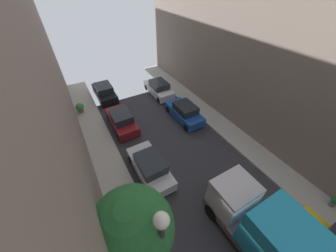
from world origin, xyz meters
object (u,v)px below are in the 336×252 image
object	(u,v)px
parked_car_left_5	(104,92)
potted_plant_0	(80,107)
street_tree_0	(132,228)
lamp_post	(163,246)
delivery_truck	(277,244)
parked_car_right_3	(184,112)
parked_car_left_3	(150,167)
potted_plant_2	(334,201)
parked_car_right_4	(159,88)
parked_car_left_4	(122,120)

from	to	relation	value
parked_car_left_5	potted_plant_0	world-z (taller)	parked_car_left_5
street_tree_0	lamp_post	world-z (taller)	lamp_post
delivery_truck	street_tree_0	xyz separation A→B (m)	(-5.24, 2.66, 2.46)
street_tree_0	parked_car_right_3	bearing A→B (deg)	46.74
street_tree_0	potted_plant_0	size ratio (longest dim) A/B	5.77
street_tree_0	potted_plant_0	bearing A→B (deg)	91.07
delivery_truck	lamp_post	world-z (taller)	lamp_post
parked_car_right_3	parked_car_left_3	bearing A→B (deg)	-143.52
potted_plant_2	parked_car_left_5	bearing A→B (deg)	113.78
parked_car_right_4	potted_plant_2	world-z (taller)	parked_car_right_4
parked_car_left_5	parked_car_right_4	xyz separation A→B (m)	(5.40, -2.22, 0.00)
parked_car_left_4	potted_plant_0	distance (m)	4.82
parked_car_left_4	potted_plant_2	distance (m)	15.46
parked_car_left_5	parked_car_right_3	size ratio (longest dim) A/B	1.00
potted_plant_0	parked_car_left_3	bearing A→B (deg)	-73.79
parked_car_left_4	lamp_post	xyz separation A→B (m)	(-1.90, -11.11, 3.40)
parked_car_left_3	potted_plant_2	size ratio (longest dim) A/B	5.76
parked_car_left_5	potted_plant_2	distance (m)	20.37
street_tree_0	potted_plant_2	distance (m)	11.74
parked_car_left_5	potted_plant_0	size ratio (longest dim) A/B	4.37
parked_car_left_5	street_tree_0	bearing A→B (deg)	-99.19
parked_car_right_3	parked_car_right_4	distance (m)	5.06
parked_car_right_3	delivery_truck	world-z (taller)	delivery_truck
parked_car_left_4	potted_plant_2	world-z (taller)	parked_car_left_4
parked_car_left_4	street_tree_0	xyz separation A→B (m)	(-2.54, -10.18, 3.53)
parked_car_left_4	delivery_truck	bearing A→B (deg)	-78.12
parked_car_left_4	lamp_post	size ratio (longest dim) A/B	0.69
parked_car_left_4	delivery_truck	distance (m)	13.16
parked_car_left_3	lamp_post	distance (m)	6.64
parked_car_left_3	lamp_post	world-z (taller)	lamp_post
parked_car_left_3	parked_car_left_4	size ratio (longest dim) A/B	1.00
parked_car_left_5	parked_car_right_4	size ratio (longest dim) A/B	1.00
parked_car_left_3	parked_car_right_4	xyz separation A→B (m)	(5.40, 9.05, 0.00)
parked_car_right_3	lamp_post	distance (m)	12.35
parked_car_left_5	parked_car_left_4	bearing A→B (deg)	-90.00
parked_car_left_5	delivery_truck	size ratio (longest dim) A/B	0.64
parked_car_left_3	parked_car_right_3	world-z (taller)	same
parked_car_right_4	potted_plant_0	xyz separation A→B (m)	(-8.21, 0.60, -0.05)
street_tree_0	lamp_post	distance (m)	1.14
parked_car_left_3	street_tree_0	bearing A→B (deg)	-119.76
parked_car_right_3	parked_car_right_4	bearing A→B (deg)	90.00
delivery_truck	street_tree_0	bearing A→B (deg)	153.09
parked_car_left_3	delivery_truck	xyz separation A→B (m)	(2.70, -7.11, 1.07)
parked_car_left_4	lamp_post	world-z (taller)	lamp_post
parked_car_left_4	delivery_truck	size ratio (longest dim) A/B	0.64
parked_car_left_4	parked_car_left_5	bearing A→B (deg)	90.00
parked_car_left_4	parked_car_right_4	distance (m)	6.34
parked_car_left_5	potted_plant_2	size ratio (longest dim) A/B	5.76
lamp_post	parked_car_left_4	bearing A→B (deg)	80.29
parked_car_right_4	parked_car_left_5	bearing A→B (deg)	157.64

